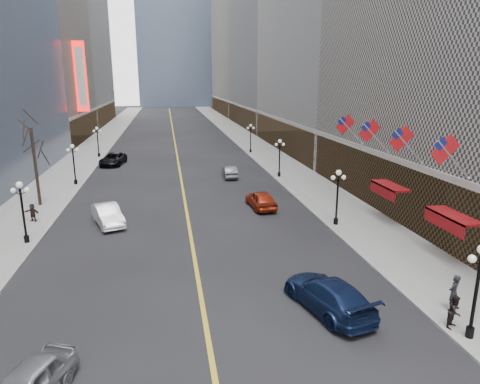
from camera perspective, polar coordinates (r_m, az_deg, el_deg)
name	(u,v)px	position (r m, az deg, el deg)	size (l,w,h in m)	color
sidewalk_east	(259,149)	(73.77, 2.50, 5.82)	(6.00, 230.00, 0.15)	gray
sidewalk_west	(89,153)	(73.21, -19.54, 4.91)	(6.00, 230.00, 0.15)	gray
lane_line	(175,143)	(82.04, -8.67, 6.53)	(0.25, 200.00, 0.02)	gold
bldg_east_c	(292,26)	(112.41, 6.99, 21.14)	(26.60, 40.60, 48.80)	gray
bldg_east_d	(256,19)	(154.69, 2.20, 22.07)	(26.60, 46.60, 62.80)	#A69C89
streetlamp_east_0	(478,282)	(21.98, 29.11, -10.46)	(1.26, 0.44, 4.52)	black
streetlamp_east_1	(338,192)	(35.01, 12.88, 0.06)	(1.26, 0.44, 4.52)	black
streetlamp_east_2	(280,154)	(51.70, 5.30, 5.07)	(1.26, 0.44, 4.52)	black
streetlamp_east_3	(251,135)	(69.05, 1.43, 7.58)	(1.26, 0.44, 4.52)	black
streetlamp_west_1	(22,206)	(34.00, -27.05, -1.66)	(1.26, 0.44, 4.52)	black
streetlamp_west_2	(74,160)	(51.02, -21.31, 3.99)	(1.26, 0.44, 4.52)	black
streetlamp_west_3	(98,139)	(68.55, -18.45, 6.77)	(1.26, 0.44, 4.52)	black
flag_2	(447,152)	(28.96, 25.93, 4.78)	(2.87, 0.12, 2.87)	#B2B2B7
flag_3	(404,141)	(33.11, 20.97, 6.37)	(2.87, 0.12, 2.87)	#B2B2B7
flag_4	(371,133)	(37.46, 17.12, 7.57)	(2.87, 0.12, 2.87)	#B2B2B7
flag_5	(347,126)	(41.95, 14.06, 8.49)	(2.87, 0.12, 2.87)	#B2B2B7
awning_b	(451,217)	(30.33, 26.26, -3.06)	(1.40, 4.00, 0.93)	maroon
awning_c	(388,187)	(36.81, 19.10, 0.62)	(1.40, 4.00, 0.93)	maroon
theatre_marquee	(81,77)	(82.47, -20.45, 14.20)	(2.00, 0.55, 12.00)	red
tree_west_far	(32,140)	(43.26, -25.96, 6.22)	(3.60, 3.60, 7.92)	#2D231C
car_nb_mid	(108,215)	(36.67, -17.22, -2.94)	(1.75, 5.03, 1.66)	white
car_nb_far	(113,159)	(62.23, -16.58, 4.23)	(2.73, 5.92, 1.65)	black
car_sb_near	(328,295)	(23.06, 11.67, -13.24)	(2.41, 5.93, 1.72)	#111F43
car_sb_mid	(261,199)	(39.57, 2.80, -0.99)	(1.96, 4.87, 1.66)	maroon
car_sb_far	(230,172)	(51.95, -1.36, 2.73)	(1.52, 4.36, 1.44)	#474D4F
ped_ne_corner	(454,293)	(24.74, 26.61, -11.92)	(0.70, 0.52, 1.93)	black
ped_east_walk	(455,311)	(23.29, 26.74, -14.04)	(0.79, 0.43, 1.63)	black
ped_west_far	(33,213)	(39.33, -25.93, -2.48)	(1.41, 0.41, 1.52)	black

